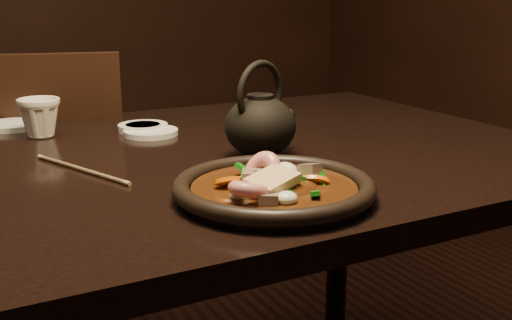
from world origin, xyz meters
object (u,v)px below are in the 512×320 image
chair (46,211)px  teapot (261,123)px  table (130,205)px  tea_cup (40,116)px  plate (274,189)px

chair → teapot: 0.78m
table → tea_cup: (-0.09, 0.28, 0.12)m
table → chair: 0.60m
chair → teapot: bearing=127.3°
table → tea_cup: size_ratio=19.01×
table → plate: 0.33m
teapot → chair: bearing=90.8°
table → tea_cup: 0.31m
table → plate: size_ratio=5.51×
tea_cup → teapot: teapot is taller
chair → tea_cup: size_ratio=10.69×
table → teapot: 0.27m
table → chair: (-0.05, 0.57, -0.18)m
table → teapot: (0.22, -0.08, 0.14)m
chair → tea_cup: 0.43m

